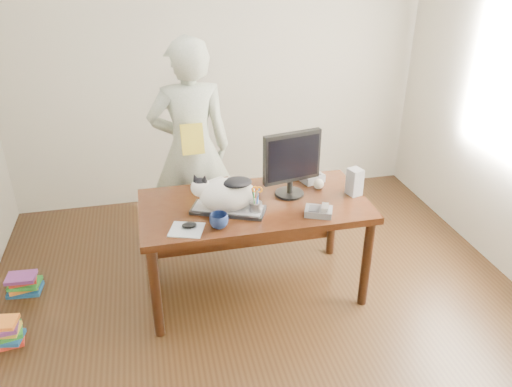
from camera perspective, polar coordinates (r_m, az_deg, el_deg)
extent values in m
plane|color=black|center=(3.48, 2.10, -16.70)|extent=(4.50, 4.50, 0.00)
plane|color=silver|center=(4.83, -4.62, 14.44)|extent=(4.00, 0.00, 4.00)
cube|color=black|center=(3.52, -0.18, -1.44)|extent=(1.60, 0.80, 0.05)
cylinder|color=black|center=(3.38, -11.42, -11.07)|extent=(0.07, 0.07, 0.70)
cylinder|color=black|center=(3.67, 12.50, -7.82)|extent=(0.07, 0.07, 0.70)
cylinder|color=black|center=(3.94, -11.88, -5.02)|extent=(0.07, 0.07, 0.70)
cylinder|color=black|center=(4.19, 8.73, -2.66)|extent=(0.07, 0.07, 0.70)
cube|color=black|center=(3.99, -1.31, -3.11)|extent=(1.45, 0.03, 0.50)
cube|color=black|center=(3.40, -3.21, -1.88)|extent=(0.53, 0.37, 0.02)
cube|color=#BCBBC1|center=(3.40, -3.21, -1.66)|extent=(0.49, 0.33, 0.01)
ellipsoid|color=white|center=(3.35, -3.26, -0.16)|extent=(0.44, 0.36, 0.23)
ellipsoid|color=white|center=(3.35, -6.32, 0.69)|extent=(0.18, 0.18, 0.13)
ellipsoid|color=black|center=(3.33, -6.36, 1.34)|extent=(0.12, 0.12, 0.05)
cone|color=black|center=(3.32, -6.95, 1.77)|extent=(0.08, 0.07, 0.08)
cone|color=black|center=(3.30, -5.92, 1.68)|extent=(0.08, 0.08, 0.08)
ellipsoid|color=black|center=(3.29, -2.18, 1.29)|extent=(0.25, 0.23, 0.05)
cylinder|color=white|center=(3.40, 0.00, -1.16)|extent=(0.06, 0.16, 0.05)
cylinder|color=black|center=(3.63, 3.84, 0.02)|extent=(0.25, 0.25, 0.02)
cylinder|color=black|center=(3.61, 3.87, 0.81)|extent=(0.05, 0.05, 0.10)
cube|color=black|center=(3.49, 4.13, 4.18)|extent=(0.43, 0.13, 0.36)
cube|color=black|center=(3.47, 4.33, 4.03)|extent=(0.38, 0.08, 0.30)
cylinder|color=#98979D|center=(3.34, -0.02, -1.73)|extent=(0.11, 0.11, 0.09)
cylinder|color=black|center=(3.31, -0.29, -0.42)|extent=(0.04, 0.03, 0.14)
cylinder|color=#0B33A1|center=(3.29, 0.19, -0.62)|extent=(0.03, 0.03, 0.14)
cylinder|color=#A12717|center=(3.32, 0.02, -0.38)|extent=(0.02, 0.04, 0.14)
cylinder|color=#1A8226|center=(3.29, -0.22, -0.62)|extent=(0.01, 0.03, 0.14)
cylinder|color=#B1B0B5|center=(3.29, 0.09, -0.42)|extent=(0.01, 0.03, 0.10)
cylinder|color=#B1B0B5|center=(3.29, 0.22, -0.42)|extent=(0.02, 0.02, 0.10)
torus|color=orange|center=(3.27, -0.10, 0.48)|extent=(0.05, 0.03, 0.04)
torus|color=orange|center=(3.27, 0.39, 0.45)|extent=(0.05, 0.03, 0.04)
cube|color=silver|center=(3.23, -7.94, -4.12)|extent=(0.26, 0.25, 0.00)
ellipsoid|color=black|center=(3.23, -7.64, -3.60)|extent=(0.11, 0.09, 0.04)
imported|color=#0E1838|center=(3.21, -4.26, -3.14)|extent=(0.16, 0.16, 0.10)
cube|color=slate|center=(3.38, 7.16, -2.06)|extent=(0.22, 0.19, 0.04)
cube|color=#3E3F41|center=(3.36, 6.66, -1.72)|extent=(0.10, 0.11, 0.01)
cube|color=#B1B0B5|center=(3.37, 7.88, -1.54)|extent=(0.10, 0.16, 0.05)
cube|color=gray|center=(3.66, 11.20, 1.32)|extent=(0.11, 0.12, 0.20)
sphere|color=silver|center=(3.72, 7.17, 1.09)|extent=(0.08, 0.08, 0.08)
cube|color=#531618|center=(3.71, -4.17, 0.74)|extent=(0.24, 0.21, 0.03)
cube|color=brown|center=(3.70, -4.03, 1.14)|extent=(0.21, 0.18, 0.03)
cube|color=beige|center=(3.68, -4.32, 1.40)|extent=(0.16, 0.14, 0.02)
cube|color=slate|center=(3.87, 6.05, 2.05)|extent=(0.22, 0.25, 0.06)
cube|color=#3E3F41|center=(3.83, 6.35, 2.31)|extent=(0.13, 0.13, 0.01)
imported|color=silver|center=(4.05, -7.43, 5.01)|extent=(0.67, 0.45, 1.79)
cube|color=gold|center=(3.84, -7.29, 6.19)|extent=(0.17, 0.11, 0.24)
cube|color=red|center=(3.86, -26.68, -14.84)|extent=(0.25, 0.19, 0.03)
cube|color=#164D88|center=(3.83, -26.64, -14.54)|extent=(0.23, 0.18, 0.03)
cube|color=#237525|center=(3.82, -26.97, -14.06)|extent=(0.27, 0.22, 0.03)
cube|color=gold|center=(3.80, -26.90, -13.78)|extent=(0.21, 0.16, 0.03)
cube|color=#70327D|center=(3.78, -27.25, -13.51)|extent=(0.23, 0.17, 0.03)
cube|color=orange|center=(3.76, -27.06, -13.02)|extent=(0.21, 0.17, 0.03)
cube|color=#164D88|center=(4.27, -24.86, -9.95)|extent=(0.25, 0.19, 0.03)
cube|color=orange|center=(4.25, -25.03, -9.56)|extent=(0.22, 0.19, 0.03)
cube|color=#237525|center=(4.22, -24.90, -9.31)|extent=(0.24, 0.19, 0.03)
cube|color=red|center=(4.22, -25.08, -8.88)|extent=(0.21, 0.16, 0.03)
cube|color=#70327D|center=(4.19, -25.28, -8.67)|extent=(0.22, 0.17, 0.03)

